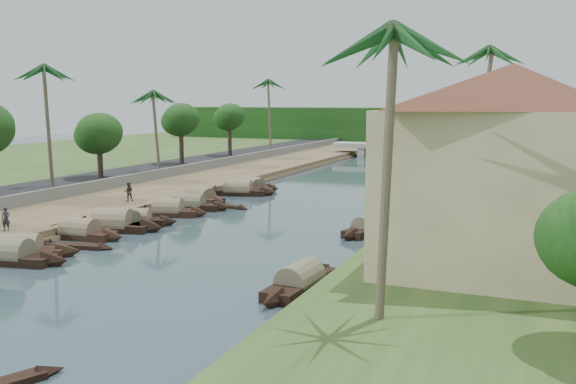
% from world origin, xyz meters
% --- Properties ---
extents(ground, '(220.00, 220.00, 0.00)m').
position_xyz_m(ground, '(0.00, 0.00, 0.00)').
color(ground, '#32444B').
rests_on(ground, ground).
extents(left_bank, '(10.00, 180.00, 0.80)m').
position_xyz_m(left_bank, '(-16.00, 20.00, 0.40)').
color(left_bank, brown).
rests_on(left_bank, ground).
extents(right_bank, '(16.00, 180.00, 1.20)m').
position_xyz_m(right_bank, '(19.00, 20.00, 0.60)').
color(right_bank, '#26451B').
rests_on(right_bank, ground).
extents(road, '(8.00, 180.00, 1.40)m').
position_xyz_m(road, '(-24.50, 20.00, 0.70)').
color(road, black).
rests_on(road, ground).
extents(retaining_wall, '(0.40, 180.00, 1.10)m').
position_xyz_m(retaining_wall, '(-20.20, 20.00, 1.35)').
color(retaining_wall, slate).
rests_on(retaining_wall, left_bank).
extents(treeline, '(120.00, 14.00, 8.00)m').
position_xyz_m(treeline, '(0.00, 100.00, 4.00)').
color(treeline, '#143B10').
rests_on(treeline, ground).
extents(bridge, '(28.00, 4.00, 2.40)m').
position_xyz_m(bridge, '(0.00, 72.00, 1.72)').
color(bridge, '#A1A096').
rests_on(bridge, ground).
extents(building_near, '(14.85, 14.85, 10.20)m').
position_xyz_m(building_near, '(18.99, -2.00, 6.38)').
color(building_near, beige).
rests_on(building_near, right_bank).
extents(building_mid, '(14.11, 14.11, 9.70)m').
position_xyz_m(building_mid, '(19.99, 14.00, 6.13)').
color(building_mid, '#D8A599').
rests_on(building_mid, right_bank).
extents(building_far, '(15.59, 15.59, 10.20)m').
position_xyz_m(building_far, '(18.99, 28.00, 6.38)').
color(building_far, beige).
rests_on(building_far, right_bank).
extents(building_distant, '(12.62, 12.62, 9.20)m').
position_xyz_m(building_distant, '(19.99, 48.00, 5.88)').
color(building_distant, beige).
rests_on(building_distant, right_bank).
extents(sampan_2, '(7.80, 5.07, 2.11)m').
position_xyz_m(sampan_2, '(-9.47, -4.87, 0.41)').
color(sampan_2, black).
rests_on(sampan_2, ground).
extents(sampan_3, '(8.48, 3.10, 2.23)m').
position_xyz_m(sampan_3, '(-9.01, -6.14, 0.42)').
color(sampan_3, black).
rests_on(sampan_3, ground).
extents(sampan_4, '(7.31, 1.99, 2.08)m').
position_xyz_m(sampan_4, '(-9.66, 1.08, 0.41)').
color(sampan_4, black).
rests_on(sampan_4, ground).
extents(sampan_5, '(8.21, 3.76, 2.51)m').
position_xyz_m(sampan_5, '(-9.17, 4.18, 0.42)').
color(sampan_5, black).
rests_on(sampan_5, ground).
extents(sampan_6, '(6.75, 2.38, 2.01)m').
position_xyz_m(sampan_6, '(-9.05, 5.24, 0.41)').
color(sampan_6, black).
rests_on(sampan_6, ground).
extents(sampan_7, '(6.91, 3.62, 1.87)m').
position_xyz_m(sampan_7, '(-8.91, 6.53, 0.41)').
color(sampan_7, black).
rests_on(sampan_7, ground).
extents(sampan_8, '(7.10, 3.49, 2.16)m').
position_xyz_m(sampan_8, '(-8.73, 10.96, 0.41)').
color(sampan_8, black).
rests_on(sampan_8, ground).
extents(sampan_9, '(8.15, 3.12, 2.05)m').
position_xyz_m(sampan_9, '(-8.83, 14.31, 0.41)').
color(sampan_9, black).
rests_on(sampan_9, ground).
extents(sampan_10, '(7.19, 4.05, 2.00)m').
position_xyz_m(sampan_10, '(-9.89, 18.48, 0.41)').
color(sampan_10, black).
rests_on(sampan_10, ground).
extents(sampan_11, '(8.15, 3.74, 2.28)m').
position_xyz_m(sampan_11, '(-8.77, 23.99, 0.42)').
color(sampan_11, black).
rests_on(sampan_11, ground).
extents(sampan_12, '(8.29, 4.27, 2.00)m').
position_xyz_m(sampan_12, '(-8.99, 26.82, 0.41)').
color(sampan_12, black).
rests_on(sampan_12, ground).
extents(sampan_13, '(6.95, 2.57, 1.91)m').
position_xyz_m(sampan_13, '(-9.12, 28.30, 0.41)').
color(sampan_13, black).
rests_on(sampan_13, ground).
extents(sampan_14, '(2.06, 8.26, 2.01)m').
position_xyz_m(sampan_14, '(9.20, -4.47, 0.41)').
color(sampan_14, black).
rests_on(sampan_14, ground).
extents(sampan_15, '(3.26, 7.20, 1.94)m').
position_xyz_m(sampan_15, '(8.80, 10.33, 0.41)').
color(sampan_15, black).
rests_on(sampan_15, ground).
extents(sampan_16, '(5.16, 9.17, 2.25)m').
position_xyz_m(sampan_16, '(9.85, 26.52, 0.42)').
color(sampan_16, black).
rests_on(sampan_16, ground).
extents(canoe_1, '(5.70, 1.84, 0.91)m').
position_xyz_m(canoe_1, '(-7.97, -1.45, 0.10)').
color(canoe_1, black).
rests_on(canoe_1, ground).
extents(canoe_2, '(5.27, 1.82, 0.76)m').
position_xyz_m(canoe_2, '(-6.34, 16.67, 0.10)').
color(canoe_2, black).
rests_on(canoe_2, ground).
extents(palm_0, '(3.20, 3.20, 12.61)m').
position_xyz_m(palm_0, '(15.00, -10.60, 11.97)').
color(palm_0, brown).
rests_on(palm_0, ground).
extents(palm_1, '(3.20, 3.20, 10.42)m').
position_xyz_m(palm_1, '(16.00, 5.33, 9.88)').
color(palm_1, brown).
rests_on(palm_1, ground).
extents(palm_2, '(3.20, 3.20, 14.13)m').
position_xyz_m(palm_2, '(15.00, 20.90, 13.45)').
color(palm_2, brown).
rests_on(palm_2, ground).
extents(palm_3, '(3.20, 3.20, 11.21)m').
position_xyz_m(palm_3, '(16.00, 38.15, 10.64)').
color(palm_3, brown).
rests_on(palm_3, ground).
extents(palm_5, '(3.20, 3.20, 12.94)m').
position_xyz_m(palm_5, '(-24.00, 14.08, 12.50)').
color(palm_5, brown).
rests_on(palm_5, ground).
extents(palm_6, '(3.20, 3.20, 10.68)m').
position_xyz_m(palm_6, '(-22.00, 29.40, 10.33)').
color(palm_6, brown).
rests_on(palm_6, ground).
extents(palm_7, '(3.20, 3.20, 11.55)m').
position_xyz_m(palm_7, '(14.00, 56.07, 10.96)').
color(palm_7, brown).
rests_on(palm_7, ground).
extents(palm_8, '(3.20, 3.20, 12.81)m').
position_xyz_m(palm_8, '(-20.50, 58.59, 12.37)').
color(palm_8, brown).
rests_on(palm_8, ground).
extents(tree_3, '(4.87, 4.87, 6.70)m').
position_xyz_m(tree_3, '(-24.00, 21.40, 6.02)').
color(tree_3, '#433526').
rests_on(tree_3, ground).
extents(tree_4, '(4.68, 4.68, 7.64)m').
position_xyz_m(tree_4, '(-24.00, 37.82, 7.01)').
color(tree_4, '#433526').
rests_on(tree_4, ground).
extents(tree_5, '(4.39, 4.39, 7.55)m').
position_xyz_m(tree_5, '(-24.00, 51.44, 7.02)').
color(tree_5, '#433526').
rests_on(tree_5, ground).
extents(person_near, '(0.70, 0.60, 1.62)m').
position_xyz_m(person_near, '(-13.50, -1.78, 1.61)').
color(person_near, '#25272D').
rests_on(person_near, left_bank).
extents(person_far, '(1.04, 1.02, 1.70)m').
position_xyz_m(person_far, '(-13.60, 12.15, 1.65)').
color(person_far, '#383427').
rests_on(person_far, left_bank).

